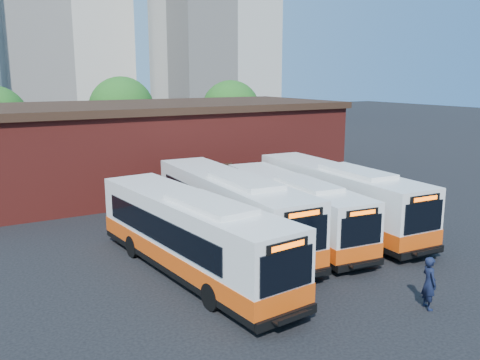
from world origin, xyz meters
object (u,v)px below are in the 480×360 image
bus_mideast (293,210)px  bus_east (337,199)px  bus_west (191,238)px  transit_worker (429,283)px  bus_midwest (230,211)px

bus_mideast → bus_east: (3.25, 0.24, 0.14)m
bus_west → bus_mideast: bearing=10.1°
bus_east → transit_worker: bearing=-109.0°
bus_west → transit_worker: bus_west is taller
transit_worker → bus_midwest: bearing=33.3°
bus_midwest → bus_east: bus_midwest is taller
bus_midwest → transit_worker: (2.62, -10.30, -0.66)m
transit_worker → bus_west: bearing=58.1°
bus_east → transit_worker: bus_east is taller
bus_mideast → bus_west: bearing=-158.3°
bus_west → bus_midwest: bearing=33.0°
bus_midwest → bus_east: (6.58, -0.61, -0.04)m
bus_midwest → transit_worker: bearing=-73.6°
bus_mideast → transit_worker: size_ratio=6.08×
bus_mideast → bus_east: 3.26m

